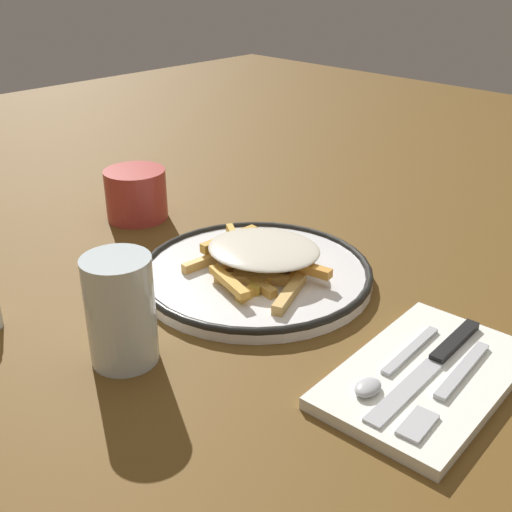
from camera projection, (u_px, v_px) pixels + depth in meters
ground_plane at (256, 280)px, 0.82m from camera, size 2.60×2.60×0.00m
plate at (256, 273)px, 0.82m from camera, size 0.30×0.30×0.02m
fries_heap at (261, 256)px, 0.81m from camera, size 0.20×0.17×0.04m
napkin at (426, 376)px, 0.63m from camera, size 0.16×0.24×0.01m
fork at (448, 388)px, 0.60m from camera, size 0.04×0.18×0.01m
knife at (437, 360)px, 0.64m from camera, size 0.03×0.21×0.01m
spoon at (386, 372)px, 0.62m from camera, size 0.03×0.15×0.01m
water_glass at (121, 310)px, 0.64m from camera, size 0.07×0.07×0.12m
coffee_mug at (136, 194)px, 0.99m from camera, size 0.12×0.09×0.08m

